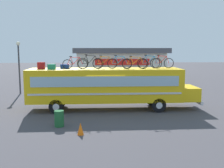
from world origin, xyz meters
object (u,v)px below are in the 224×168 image
(street_lamp, at_px, (19,61))
(rooftop_bicycle_3, at_px, (105,63))
(traffic_cone, at_px, (81,129))
(trash_bin, at_px, (59,119))
(luggage_bag_2, at_px, (52,67))
(rooftop_bicycle_2, at_px, (90,63))
(rooftop_bicycle_4, at_px, (120,63))
(rooftop_bicycle_1, at_px, (75,64))
(bus, at_px, (109,85))
(rooftop_bicycle_5, at_px, (135,63))
(luggage_bag_1, at_px, (41,66))
(luggage_bag_3, at_px, (65,66))
(rooftop_bicycle_7, at_px, (162,63))
(rooftop_bicycle_6, at_px, (150,63))

(street_lamp, bearing_deg, rooftop_bicycle_3, -40.66)
(traffic_cone, bearing_deg, trash_bin, 130.21)
(luggage_bag_2, xyz_separation_m, rooftop_bicycle_2, (2.54, 0.19, 0.23))
(rooftop_bicycle_4, bearing_deg, rooftop_bicycle_1, -171.53)
(bus, xyz_separation_m, rooftop_bicycle_2, (-1.24, -0.17, 1.55))
(bus, distance_m, rooftop_bicycle_1, 2.73)
(luggage_bag_2, xyz_separation_m, trash_bin, (0.91, -3.53, -2.55))
(rooftop_bicycle_5, bearing_deg, street_lamp, 143.57)
(luggage_bag_1, xyz_separation_m, street_lamp, (-3.42, 6.84, -0.01))
(luggage_bag_3, distance_m, rooftop_bicycle_7, 6.71)
(rooftop_bicycle_6, height_order, trash_bin, rooftop_bicycle_6)
(rooftop_bicycle_2, xyz_separation_m, rooftop_bicycle_7, (4.96, 0.40, -0.02))
(luggage_bag_1, bearing_deg, rooftop_bicycle_5, -2.64)
(rooftop_bicycle_6, bearing_deg, street_lamp, 147.84)
(luggage_bag_3, relative_size, rooftop_bicycle_5, 0.32)
(luggage_bag_2, height_order, rooftop_bicycle_7, rooftop_bicycle_7)
(luggage_bag_3, distance_m, rooftop_bicycle_1, 1.00)
(luggage_bag_2, relative_size, traffic_cone, 0.81)
(luggage_bag_3, xyz_separation_m, rooftop_bicycle_3, (2.73, -0.11, 0.22))
(luggage_bag_1, xyz_separation_m, luggage_bag_2, (0.72, -0.26, -0.06))
(luggage_bag_2, bearing_deg, trash_bin, -75.53)
(rooftop_bicycle_3, distance_m, trash_bin, 5.55)
(rooftop_bicycle_4, height_order, rooftop_bicycle_6, rooftop_bicycle_6)
(rooftop_bicycle_6, bearing_deg, bus, -179.88)
(traffic_cone, bearing_deg, luggage_bag_3, 103.48)
(street_lamp, bearing_deg, rooftop_bicycle_1, -51.42)
(bus, distance_m, rooftop_bicycle_6, 3.19)
(luggage_bag_2, bearing_deg, rooftop_bicycle_7, 4.51)
(bus, bearing_deg, rooftop_bicycle_5, -12.53)
(bus, xyz_separation_m, rooftop_bicycle_5, (1.75, -0.39, 1.51))
(trash_bin, bearing_deg, bus, 53.62)
(rooftop_bicycle_3, xyz_separation_m, trash_bin, (-2.60, -4.05, -2.75))
(rooftop_bicycle_6, height_order, rooftop_bicycle_7, rooftop_bicycle_6)
(luggage_bag_1, bearing_deg, rooftop_bicycle_1, -6.68)
(luggage_bag_2, bearing_deg, bus, 5.41)
(luggage_bag_2, distance_m, traffic_cone, 6.04)
(luggage_bag_1, relative_size, luggage_bag_2, 0.93)
(rooftop_bicycle_7, height_order, street_lamp, street_lamp)
(rooftop_bicycle_1, relative_size, traffic_cone, 2.71)
(rooftop_bicycle_4, distance_m, rooftop_bicycle_6, 2.05)
(rooftop_bicycle_6, distance_m, trash_bin, 7.41)
(rooftop_bicycle_1, bearing_deg, trash_bin, -99.95)
(luggage_bag_3, distance_m, street_lamp, 8.13)
(luggage_bag_3, bearing_deg, rooftop_bicycle_6, -2.67)
(rooftop_bicycle_6, relative_size, street_lamp, 0.36)
(rooftop_bicycle_4, bearing_deg, luggage_bag_3, 177.04)
(street_lamp, bearing_deg, rooftop_bicycle_6, -32.16)
(luggage_bag_1, relative_size, rooftop_bicycle_2, 0.26)
(bus, xyz_separation_m, luggage_bag_1, (-4.49, -0.10, 1.37))
(rooftop_bicycle_5, xyz_separation_m, traffic_cone, (-3.39, -4.95, -2.88))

